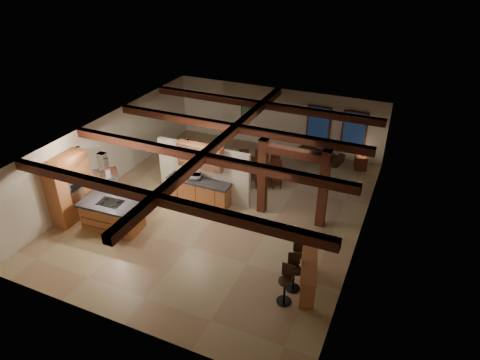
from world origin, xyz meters
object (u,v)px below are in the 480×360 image
object	(u,v)px
dining_table	(260,172)
bar_counter	(309,271)
kitchen_island	(113,215)
sofa	(321,153)

from	to	relation	value
dining_table	bar_counter	world-z (taller)	bar_counter
bar_counter	dining_table	bearing A→B (deg)	123.67
kitchen_island	sofa	bearing A→B (deg)	56.95
sofa	bar_counter	xyz separation A→B (m)	(1.75, -8.23, 0.33)
kitchen_island	dining_table	xyz separation A→B (m)	(3.39, 5.28, -0.22)
kitchen_island	dining_table	distance (m)	6.28
sofa	bar_counter	distance (m)	8.42
sofa	bar_counter	bearing A→B (deg)	116.77
dining_table	sofa	distance (m)	3.37
dining_table	sofa	xyz separation A→B (m)	(1.87, 2.80, -0.01)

